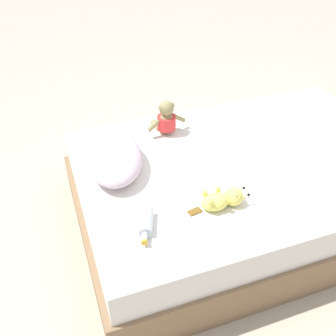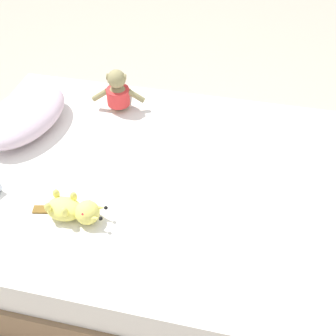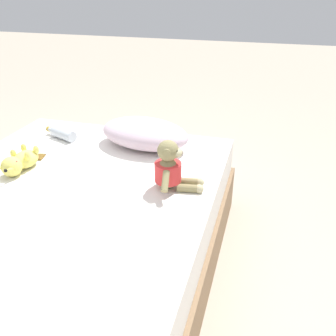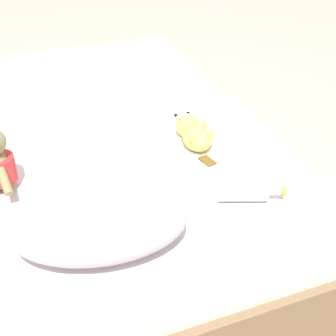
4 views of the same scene
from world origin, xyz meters
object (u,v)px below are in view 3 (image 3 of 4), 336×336
at_px(pillow, 145,133).
at_px(plush_yellow_creature, 20,162).
at_px(bed, 48,261).
at_px(glass_bottle, 63,134).
at_px(plush_monkey, 170,169).

distance_m(pillow, plush_yellow_creature, 0.68).
xyz_separation_m(bed, glass_bottle, (-0.32, 0.74, 0.28)).
height_order(bed, plush_yellow_creature, plush_yellow_creature).
xyz_separation_m(plush_monkey, plush_yellow_creature, (-0.77, -0.05, -0.05)).
relative_size(bed, pillow, 3.64).
bearing_deg(plush_monkey, glass_bottle, 154.47).
xyz_separation_m(bed, plush_yellow_creature, (-0.31, 0.32, 0.29)).
height_order(bed, plush_monkey, plush_monkey).
xyz_separation_m(pillow, plush_yellow_creature, (-0.50, -0.46, -0.03)).
relative_size(bed, glass_bottle, 9.03).
bearing_deg(glass_bottle, plush_yellow_creature, -88.95).
bearing_deg(bed, plush_monkey, 39.10).
height_order(plush_yellow_creature, glass_bottle, plush_yellow_creature).
bearing_deg(plush_monkey, plush_yellow_creature, -176.48).
bearing_deg(glass_bottle, bed, -66.45).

